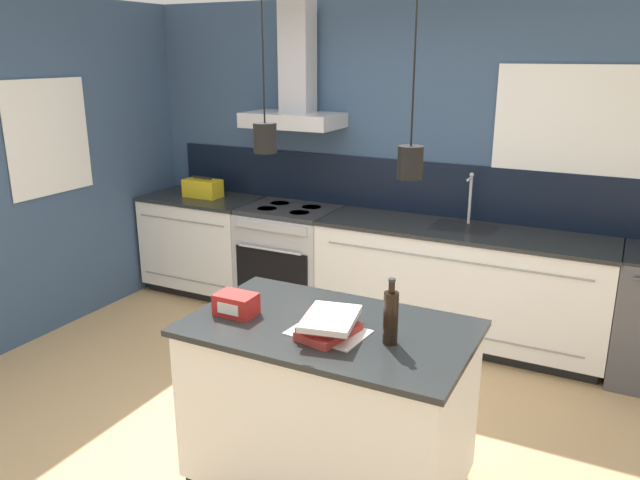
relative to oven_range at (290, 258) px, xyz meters
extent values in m
plane|color=tan|center=(0.92, -1.69, -0.46)|extent=(16.00, 16.00, 0.00)
cube|color=#354C6B|center=(0.92, 0.34, 0.84)|extent=(5.60, 0.06, 2.60)
cube|color=black|center=(0.92, 0.30, 0.67)|extent=(4.42, 0.02, 0.43)
cube|color=white|center=(2.17, 0.30, 1.16)|extent=(1.12, 0.01, 0.96)
cube|color=black|center=(2.17, 0.31, 1.16)|extent=(1.04, 0.01, 0.88)
cube|color=#B5B5BA|center=(0.00, 0.08, 1.18)|extent=(0.80, 0.46, 0.12)
cube|color=#B5B5BA|center=(0.00, 0.17, 1.69)|extent=(0.26, 0.20, 0.90)
cylinder|color=black|center=(1.01, -1.98, 1.78)|extent=(0.01, 0.01, 0.74)
cylinder|color=black|center=(1.01, -1.98, 1.34)|extent=(0.11, 0.11, 0.14)
sphere|color=#F9D18C|center=(1.01, -1.98, 1.34)|extent=(0.06, 0.06, 0.06)
cylinder|color=black|center=(1.72, -1.96, 1.74)|extent=(0.01, 0.01, 0.80)
cylinder|color=black|center=(1.72, -1.96, 1.27)|extent=(0.11, 0.11, 0.14)
sphere|color=#F9D18C|center=(1.72, -1.96, 1.27)|extent=(0.06, 0.06, 0.06)
cube|color=#354C6B|center=(-1.51, -0.99, 0.84)|extent=(0.06, 3.80, 2.60)
cube|color=white|center=(-1.47, -1.14, 1.09)|extent=(0.01, 0.76, 0.88)
cube|color=black|center=(-1.48, -1.14, 1.09)|extent=(0.01, 0.68, 0.80)
cube|color=black|center=(-0.92, 0.03, -0.41)|extent=(1.01, 0.56, 0.09)
cube|color=white|center=(-0.92, 0.00, 0.03)|extent=(1.04, 0.62, 0.79)
cube|color=gray|center=(-0.92, -0.31, 0.30)|extent=(0.92, 0.01, 0.01)
cube|color=gray|center=(-0.92, -0.31, -0.25)|extent=(0.92, 0.01, 0.01)
cube|color=#232626|center=(-0.92, 0.00, 0.44)|extent=(1.07, 0.64, 0.03)
cube|color=black|center=(1.49, 0.03, -0.41)|extent=(2.11, 0.56, 0.09)
cube|color=white|center=(1.49, 0.00, 0.03)|extent=(2.18, 0.62, 0.79)
cube|color=gray|center=(1.49, -0.31, 0.30)|extent=(1.92, 0.01, 0.01)
cube|color=gray|center=(1.49, -0.31, -0.25)|extent=(1.92, 0.01, 0.01)
cube|color=#232626|center=(1.49, 0.00, 0.44)|extent=(2.20, 0.64, 0.03)
cube|color=#262628|center=(1.49, 0.05, 0.45)|extent=(0.48, 0.34, 0.01)
cylinder|color=#B5B5BA|center=(1.49, 0.18, 0.65)|extent=(0.02, 0.02, 0.38)
sphere|color=#B5B5BA|center=(1.49, 0.18, 0.84)|extent=(0.03, 0.03, 0.03)
cylinder|color=#B5B5BA|center=(1.49, 0.12, 0.82)|extent=(0.02, 0.12, 0.02)
cube|color=#B5B5BA|center=(0.00, 0.00, -0.02)|extent=(0.79, 0.62, 0.87)
cube|color=black|center=(0.00, -0.31, -0.06)|extent=(0.68, 0.02, 0.44)
cylinder|color=#B5B5BA|center=(0.00, -0.34, 0.17)|extent=(0.59, 0.02, 0.02)
cube|color=#B5B5BA|center=(0.00, -0.32, 0.36)|extent=(0.68, 0.02, 0.07)
cube|color=#2D2D30|center=(0.00, 0.00, 0.43)|extent=(0.79, 0.60, 0.04)
cylinder|color=black|center=(-0.16, 0.11, 0.45)|extent=(0.17, 0.17, 0.00)
cylinder|color=black|center=(0.16, 0.11, 0.45)|extent=(0.17, 0.17, 0.00)
cylinder|color=black|center=(-0.16, -0.10, 0.45)|extent=(0.17, 0.17, 0.00)
cylinder|color=black|center=(0.16, -0.10, 0.45)|extent=(0.17, 0.17, 0.00)
cube|color=black|center=(1.35, -1.99, -0.41)|extent=(1.28, 0.75, 0.09)
cube|color=white|center=(1.35, -1.99, 0.03)|extent=(1.33, 0.78, 0.79)
cube|color=#232626|center=(1.35, -1.99, 0.44)|extent=(1.38, 0.83, 0.03)
cylinder|color=black|center=(1.69, -2.04, 0.58)|extent=(0.07, 0.07, 0.25)
cylinder|color=black|center=(1.69, -2.04, 0.73)|extent=(0.03, 0.03, 0.06)
cylinder|color=#262628|center=(1.69, -2.04, 0.76)|extent=(0.03, 0.03, 0.01)
cube|color=#B2332D|center=(1.40, -2.09, 0.47)|extent=(0.25, 0.32, 0.04)
cube|color=#B2332D|center=(1.39, -2.08, 0.51)|extent=(0.29, 0.30, 0.03)
cube|color=silver|center=(1.41, -2.09, 0.54)|extent=(0.29, 0.36, 0.03)
cube|color=red|center=(0.88, -2.08, 0.51)|extent=(0.20, 0.14, 0.11)
cube|color=white|center=(0.88, -2.15, 0.51)|extent=(0.12, 0.01, 0.05)
cube|color=silver|center=(1.39, -2.07, 0.46)|extent=(0.37, 0.29, 0.01)
cube|color=gold|center=(-0.91, 0.00, 0.53)|extent=(0.34, 0.18, 0.16)
cylinder|color=black|center=(-0.91, 0.00, 0.63)|extent=(0.20, 0.02, 0.02)
camera|label=1|loc=(2.57, -4.48, 1.72)|focal=35.00mm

